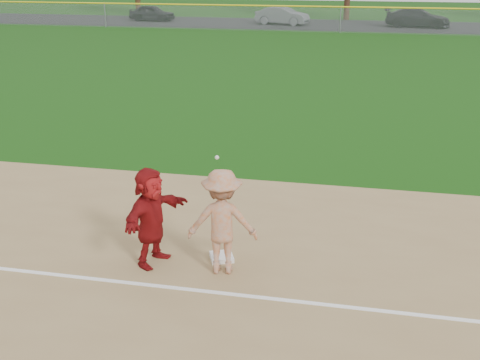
% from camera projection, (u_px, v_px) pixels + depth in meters
% --- Properties ---
extents(ground, '(160.00, 160.00, 0.00)m').
position_uv_depth(ground, '(224.00, 272.00, 11.31)').
color(ground, '#14430D').
rests_on(ground, ground).
extents(foul_line, '(60.00, 0.10, 0.01)m').
position_uv_depth(foul_line, '(213.00, 292.00, 10.56)').
color(foul_line, white).
rests_on(foul_line, infield_dirt).
extents(parking_asphalt, '(120.00, 10.00, 0.01)m').
position_uv_depth(parking_asphalt, '(343.00, 25.00, 53.54)').
color(parking_asphalt, black).
rests_on(parking_asphalt, ground).
extents(first_base, '(0.56, 0.56, 0.10)m').
position_uv_depth(first_base, '(222.00, 257.00, 11.72)').
color(first_base, white).
rests_on(first_base, infield_dirt).
extents(base_runner, '(1.08, 1.87, 1.92)m').
position_uv_depth(base_runner, '(151.00, 216.00, 11.29)').
color(base_runner, maroon).
rests_on(base_runner, infield_dirt).
extents(car_left, '(4.42, 2.05, 1.46)m').
position_uv_depth(car_left, '(152.00, 13.00, 56.98)').
color(car_left, black).
rests_on(car_left, parking_asphalt).
extents(car_mid, '(5.00, 2.66, 1.57)m').
position_uv_depth(car_mid, '(282.00, 16.00, 53.66)').
color(car_mid, slate).
rests_on(car_mid, parking_asphalt).
extents(car_right, '(5.69, 2.85, 1.59)m').
position_uv_depth(car_right, '(418.00, 18.00, 51.63)').
color(car_right, black).
rests_on(car_right, parking_asphalt).
extents(first_base_play, '(1.40, 0.94, 2.23)m').
position_uv_depth(first_base_play, '(222.00, 222.00, 10.97)').
color(first_base_play, '#9B9B9D').
rests_on(first_base_play, infield_dirt).
extents(outfield_fence, '(110.00, 0.12, 110.00)m').
position_uv_depth(outfield_fence, '(341.00, 7.00, 47.36)').
color(outfield_fence, '#999EA0').
rests_on(outfield_fence, ground).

